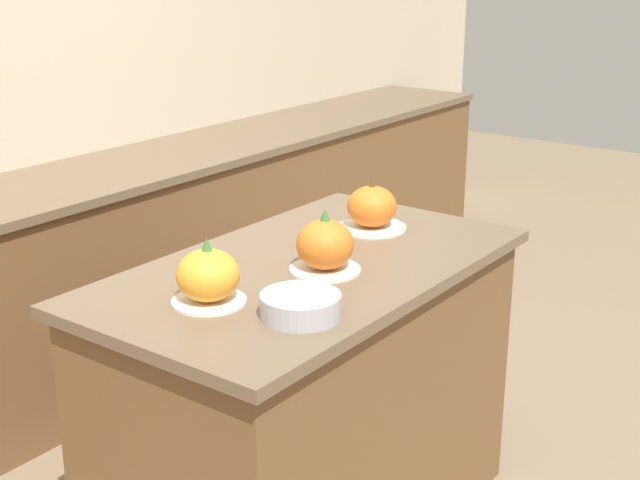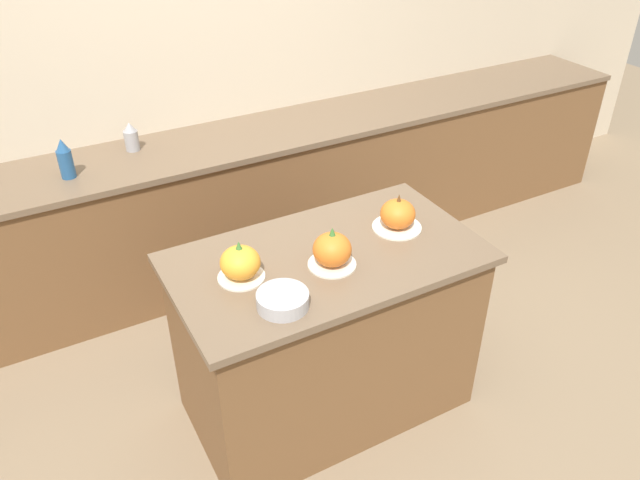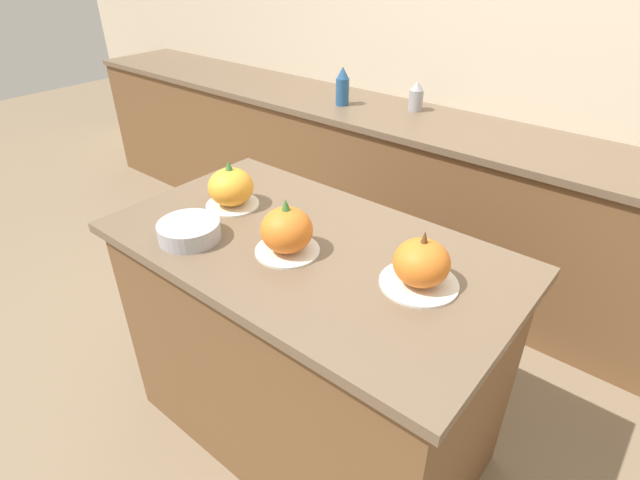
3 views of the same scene
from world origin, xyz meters
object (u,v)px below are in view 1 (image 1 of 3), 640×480
Objects in this scene: pumpkin_cake_right at (372,209)px; mixing_bowl at (301,306)px; pumpkin_cake_center at (325,246)px; pumpkin_cake_left at (208,277)px.

pumpkin_cake_right is 0.75m from mixing_bowl.
pumpkin_cake_center is 0.42m from pumpkin_cake_right.
pumpkin_cake_right is at bearing 0.82° from pumpkin_cake_left.
pumpkin_cake_left is at bearing -179.18° from pumpkin_cake_right.
pumpkin_cake_left is 0.38m from pumpkin_cake_center.
pumpkin_cake_center is (0.37, -0.10, 0.00)m from pumpkin_cake_left.
pumpkin_cake_center is 1.01× the size of mixing_bowl.
pumpkin_cake_right is (0.77, 0.01, -0.00)m from pumpkin_cake_left.
pumpkin_cake_right reaches higher than mixing_bowl.
pumpkin_cake_left is 0.86× the size of pumpkin_cake_right.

